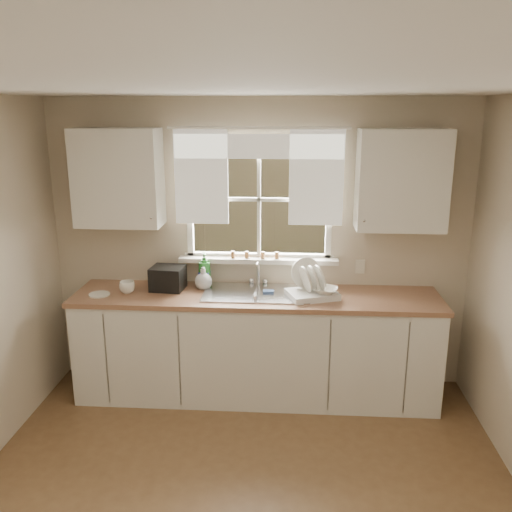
# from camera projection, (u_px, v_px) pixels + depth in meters

# --- Properties ---
(room_walls) EXTENTS (3.62, 4.02, 2.50)m
(room_walls) POSITION_uv_depth(u_px,v_px,m) (233.00, 348.00, 2.72)
(room_walls) COLOR beige
(room_walls) RESTS_ON ground
(ceiling) EXTENTS (3.60, 4.00, 0.02)m
(ceiling) POSITION_uv_depth(u_px,v_px,m) (232.00, 85.00, 2.45)
(ceiling) COLOR silver
(ceiling) RESTS_ON room_walls
(window) EXTENTS (1.38, 0.16, 1.06)m
(window) POSITION_uv_depth(u_px,v_px,m) (259.00, 219.00, 4.64)
(window) COLOR white
(window) RESTS_ON room_walls
(curtains) EXTENTS (1.50, 0.03, 0.81)m
(curtains) POSITION_uv_depth(u_px,v_px,m) (258.00, 167.00, 4.48)
(curtains) COLOR white
(curtains) RESTS_ON room_walls
(base_cabinets) EXTENTS (3.00, 0.62, 0.87)m
(base_cabinets) POSITION_uv_depth(u_px,v_px,m) (256.00, 347.00, 4.61)
(base_cabinets) COLOR silver
(base_cabinets) RESTS_ON ground
(countertop) EXTENTS (3.04, 0.65, 0.04)m
(countertop) POSITION_uv_depth(u_px,v_px,m) (256.00, 297.00, 4.49)
(countertop) COLOR #95684A
(countertop) RESTS_ON base_cabinets
(upper_cabinet_left) EXTENTS (0.70, 0.33, 0.80)m
(upper_cabinet_left) POSITION_uv_depth(u_px,v_px,m) (118.00, 178.00, 4.45)
(upper_cabinet_left) COLOR silver
(upper_cabinet_left) RESTS_ON room_walls
(upper_cabinet_right) EXTENTS (0.70, 0.33, 0.80)m
(upper_cabinet_right) POSITION_uv_depth(u_px,v_px,m) (402.00, 180.00, 4.31)
(upper_cabinet_right) COLOR silver
(upper_cabinet_right) RESTS_ON room_walls
(wall_outlet) EXTENTS (0.08, 0.01, 0.12)m
(wall_outlet) POSITION_uv_depth(u_px,v_px,m) (360.00, 267.00, 4.68)
(wall_outlet) COLOR beige
(wall_outlet) RESTS_ON room_walls
(sill_jars) EXTENTS (0.42, 0.04, 0.06)m
(sill_jars) POSITION_uv_depth(u_px,v_px,m) (255.00, 255.00, 4.67)
(sill_jars) COLOR brown
(sill_jars) RESTS_ON window
(backyard) EXTENTS (20.00, 10.00, 6.13)m
(backyard) POSITION_uv_depth(u_px,v_px,m) (310.00, 51.00, 10.27)
(backyard) COLOR #335421
(backyard) RESTS_ON ground
(sink) EXTENTS (0.88, 0.52, 0.40)m
(sink) POSITION_uv_depth(u_px,v_px,m) (256.00, 301.00, 4.54)
(sink) COLOR #B7B7BC
(sink) RESTS_ON countertop
(dish_rack) EXTENTS (0.46, 0.41, 0.30)m
(dish_rack) POSITION_uv_depth(u_px,v_px,m) (312.00, 288.00, 4.41)
(dish_rack) COLOR white
(dish_rack) RESTS_ON countertop
(bowl) EXTENTS (0.25, 0.25, 0.05)m
(bowl) POSITION_uv_depth(u_px,v_px,m) (326.00, 290.00, 4.36)
(bowl) COLOR white
(bowl) RESTS_ON dish_rack
(soap_bottle_a) EXTENTS (0.15, 0.15, 0.30)m
(soap_bottle_a) POSITION_uv_depth(u_px,v_px,m) (205.00, 269.00, 4.66)
(soap_bottle_a) COLOR #2A812E
(soap_bottle_a) RESTS_ON countertop
(soap_bottle_b) EXTENTS (0.10, 0.10, 0.20)m
(soap_bottle_b) POSITION_uv_depth(u_px,v_px,m) (205.00, 275.00, 4.67)
(soap_bottle_b) COLOR #3249BE
(soap_bottle_b) RESTS_ON countertop
(soap_bottle_c) EXTENTS (0.20, 0.20, 0.19)m
(soap_bottle_c) POSITION_uv_depth(u_px,v_px,m) (203.00, 278.00, 4.61)
(soap_bottle_c) COLOR beige
(soap_bottle_c) RESTS_ON countertop
(saucer) EXTENTS (0.17, 0.17, 0.01)m
(saucer) POSITION_uv_depth(u_px,v_px,m) (99.00, 294.00, 4.47)
(saucer) COLOR silver
(saucer) RESTS_ON countertop
(cup) EXTENTS (0.16, 0.16, 0.10)m
(cup) POSITION_uv_depth(u_px,v_px,m) (127.00, 287.00, 4.51)
(cup) COLOR white
(cup) RESTS_ON countertop
(black_appliance) EXTENTS (0.29, 0.26, 0.20)m
(black_appliance) POSITION_uv_depth(u_px,v_px,m) (168.00, 278.00, 4.60)
(black_appliance) COLOR black
(black_appliance) RESTS_ON countertop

